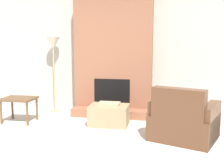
% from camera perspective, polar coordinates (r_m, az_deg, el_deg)
% --- Properties ---
extents(ground_plane, '(24.00, 24.00, 0.00)m').
position_cam_1_polar(ground_plane, '(3.63, -7.88, -16.61)').
color(ground_plane, beige).
extents(wall_back, '(8.18, 0.06, 2.60)m').
position_cam_1_polar(wall_back, '(6.21, 0.71, 6.31)').
color(wall_back, '#BCB7AD').
rests_on(wall_back, ground_plane).
extents(fireplace, '(1.63, 0.69, 2.60)m').
position_cam_1_polar(fireplace, '(5.97, 0.31, 5.62)').
color(fireplace, '#935B42').
rests_on(fireplace, ground_plane).
extents(ottoman, '(0.71, 0.50, 0.43)m').
position_cam_1_polar(ottoman, '(5.25, -0.60, -6.25)').
color(ottoman, '#998460').
rests_on(ottoman, ground_plane).
extents(armchair, '(1.20, 1.15, 0.86)m').
position_cam_1_polar(armchair, '(4.60, 14.22, -7.63)').
color(armchair, brown).
rests_on(armchair, ground_plane).
extents(side_table, '(0.61, 0.48, 0.48)m').
position_cam_1_polar(side_table, '(5.70, -18.37, -3.38)').
color(side_table, brown).
rests_on(side_table, ground_plane).
extents(floor_lamp_left, '(0.30, 0.30, 1.64)m').
position_cam_1_polar(floor_lamp_left, '(6.29, -11.85, 7.22)').
color(floor_lamp_left, tan).
rests_on(floor_lamp_left, ground_plane).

